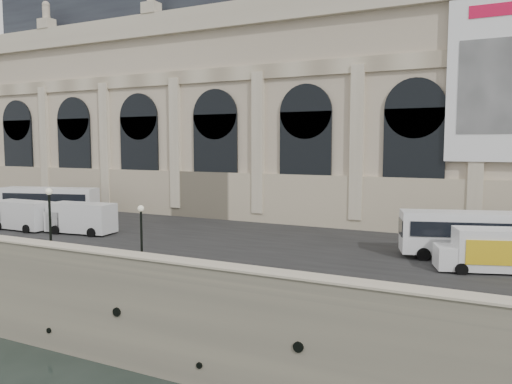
# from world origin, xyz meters

# --- Properties ---
(ground) EXTENTS (260.00, 260.00, 0.00)m
(ground) POSITION_xyz_m (0.00, 0.00, 0.00)
(ground) COLOR black
(ground) RESTS_ON ground
(quay) EXTENTS (160.00, 70.00, 6.00)m
(quay) POSITION_xyz_m (0.00, 35.00, 3.00)
(quay) COLOR gray
(quay) RESTS_ON ground
(street) EXTENTS (160.00, 24.00, 0.06)m
(street) POSITION_xyz_m (0.00, 14.00, 6.03)
(street) COLOR #2D2D2D
(street) RESTS_ON quay
(parapet) EXTENTS (160.00, 1.40, 1.21)m
(parapet) POSITION_xyz_m (0.00, 0.60, 6.62)
(parapet) COLOR gray
(parapet) RESTS_ON quay
(museum) EXTENTS (69.00, 18.70, 29.10)m
(museum) POSITION_xyz_m (-5.98, 30.86, 19.72)
(museum) COLOR beige
(museum) RESTS_ON quay
(bus_left) EXTENTS (10.96, 5.06, 3.17)m
(bus_left) POSITION_xyz_m (-21.46, 15.61, 7.78)
(bus_left) COLOR silver
(bus_left) RESTS_ON quay
(bus_right) EXTENTS (11.34, 5.44, 3.29)m
(bus_right) POSITION_xyz_m (22.05, 14.09, 7.84)
(bus_right) COLOR silver
(bus_right) RESTS_ON quay
(van_b) EXTENTS (6.08, 2.57, 2.70)m
(van_b) POSITION_xyz_m (-16.91, 8.23, 7.38)
(van_b) COLOR silver
(van_b) RESTS_ON quay
(van_c) EXTENTS (6.38, 3.09, 2.74)m
(van_c) POSITION_xyz_m (-10.54, 9.15, 7.40)
(van_c) COLOR silver
(van_c) RESTS_ON quay
(box_truck) EXTENTS (7.09, 4.10, 2.73)m
(box_truck) POSITION_xyz_m (22.81, 10.66, 7.37)
(box_truck) COLOR silver
(box_truck) RESTS_ON quay
(lamp_left) EXTENTS (0.49, 0.49, 4.81)m
(lamp_left) POSITION_xyz_m (-5.94, 2.09, 8.39)
(lamp_left) COLOR black
(lamp_left) RESTS_ON quay
(lamp_right) EXTENTS (0.41, 0.41, 4.01)m
(lamp_right) POSITION_xyz_m (2.23, 2.17, 7.99)
(lamp_right) COLOR black
(lamp_right) RESTS_ON quay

